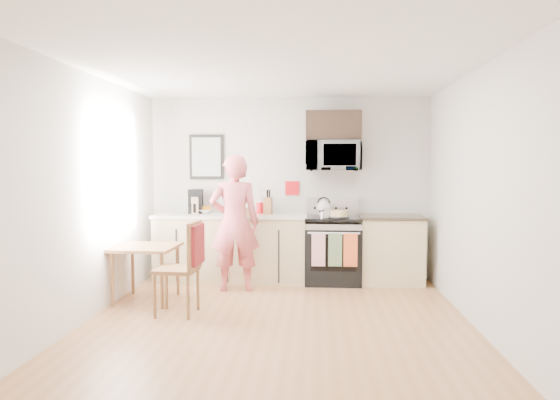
# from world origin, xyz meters

# --- Properties ---
(floor) EXTENTS (4.60, 4.60, 0.00)m
(floor) POSITION_xyz_m (0.00, 0.00, 0.00)
(floor) COLOR #946339
(floor) RESTS_ON ground
(back_wall) EXTENTS (4.00, 0.04, 2.60)m
(back_wall) POSITION_xyz_m (0.00, 2.30, 1.30)
(back_wall) COLOR silver
(back_wall) RESTS_ON floor
(front_wall) EXTENTS (4.00, 0.04, 2.60)m
(front_wall) POSITION_xyz_m (0.00, -2.30, 1.30)
(front_wall) COLOR silver
(front_wall) RESTS_ON floor
(left_wall) EXTENTS (0.04, 4.60, 2.60)m
(left_wall) POSITION_xyz_m (-2.00, 0.00, 1.30)
(left_wall) COLOR silver
(left_wall) RESTS_ON floor
(right_wall) EXTENTS (0.04, 4.60, 2.60)m
(right_wall) POSITION_xyz_m (2.00, 0.00, 1.30)
(right_wall) COLOR silver
(right_wall) RESTS_ON floor
(ceiling) EXTENTS (4.00, 4.60, 0.04)m
(ceiling) POSITION_xyz_m (0.00, 0.00, 2.60)
(ceiling) COLOR white
(ceiling) RESTS_ON back_wall
(window) EXTENTS (0.06, 1.40, 1.50)m
(window) POSITION_xyz_m (-1.96, 0.80, 1.55)
(window) COLOR white
(window) RESTS_ON left_wall
(cabinet_left) EXTENTS (2.10, 0.60, 0.90)m
(cabinet_left) POSITION_xyz_m (-0.80, 2.00, 0.45)
(cabinet_left) COLOR tan
(cabinet_left) RESTS_ON floor
(countertop_left) EXTENTS (2.14, 0.64, 0.04)m
(countertop_left) POSITION_xyz_m (-0.80, 2.00, 0.92)
(countertop_left) COLOR beige
(countertop_left) RESTS_ON cabinet_left
(cabinet_right) EXTENTS (0.84, 0.60, 0.90)m
(cabinet_right) POSITION_xyz_m (1.43, 2.00, 0.45)
(cabinet_right) COLOR tan
(cabinet_right) RESTS_ON floor
(countertop_right) EXTENTS (0.88, 0.64, 0.04)m
(countertop_right) POSITION_xyz_m (1.43, 2.00, 0.92)
(countertop_right) COLOR black
(countertop_right) RESTS_ON cabinet_right
(range) EXTENTS (0.76, 0.70, 1.16)m
(range) POSITION_xyz_m (0.63, 1.98, 0.44)
(range) COLOR black
(range) RESTS_ON floor
(microwave) EXTENTS (0.76, 0.51, 0.42)m
(microwave) POSITION_xyz_m (0.63, 2.08, 1.76)
(microwave) COLOR silver
(microwave) RESTS_ON back_wall
(upper_cabinet) EXTENTS (0.76, 0.35, 0.40)m
(upper_cabinet) POSITION_xyz_m (0.63, 2.12, 2.18)
(upper_cabinet) COLOR black
(upper_cabinet) RESTS_ON back_wall
(wall_art) EXTENTS (0.50, 0.04, 0.65)m
(wall_art) POSITION_xyz_m (-1.20, 2.28, 1.75)
(wall_art) COLOR black
(wall_art) RESTS_ON back_wall
(wall_trivet) EXTENTS (0.20, 0.02, 0.20)m
(wall_trivet) POSITION_xyz_m (0.05, 2.28, 1.30)
(wall_trivet) COLOR #B30F16
(wall_trivet) RESTS_ON back_wall
(person) EXTENTS (0.70, 0.51, 1.77)m
(person) POSITION_xyz_m (-0.66, 1.45, 0.88)
(person) COLOR #C1353B
(person) RESTS_ON floor
(dining_table) EXTENTS (0.71, 0.71, 0.67)m
(dining_table) POSITION_xyz_m (-1.63, 0.86, 0.59)
(dining_table) COLOR brown
(dining_table) RESTS_ON floor
(chair) EXTENTS (0.50, 0.45, 1.02)m
(chair) POSITION_xyz_m (-0.97, 0.35, 0.66)
(chair) COLOR brown
(chair) RESTS_ON floor
(knife_block) EXTENTS (0.12, 0.16, 0.24)m
(knife_block) POSITION_xyz_m (-0.28, 2.08, 1.06)
(knife_block) COLOR brown
(knife_block) RESTS_ON countertop_left
(utensil_crock) EXTENTS (0.13, 0.13, 0.38)m
(utensil_crock) POSITION_xyz_m (-0.40, 2.17, 1.09)
(utensil_crock) COLOR #B30F16
(utensil_crock) RESTS_ON countertop_left
(fruit_bowl) EXTENTS (0.24, 0.24, 0.11)m
(fruit_bowl) POSITION_xyz_m (-1.21, 2.11, 0.98)
(fruit_bowl) COLOR white
(fruit_bowl) RESTS_ON countertop_left
(milk_carton) EXTENTS (0.12, 0.12, 0.24)m
(milk_carton) POSITION_xyz_m (-1.31, 1.99, 1.06)
(milk_carton) COLOR tan
(milk_carton) RESTS_ON countertop_left
(coffee_maker) EXTENTS (0.22, 0.30, 0.35)m
(coffee_maker) POSITION_xyz_m (-1.33, 2.10, 1.10)
(coffee_maker) COLOR black
(coffee_maker) RESTS_ON countertop_left
(bread_bag) EXTENTS (0.35, 0.25, 0.11)m
(bread_bag) POSITION_xyz_m (-0.66, 1.79, 1.00)
(bread_bag) COLOR #E0BB75
(bread_bag) RESTS_ON countertop_left
(cake) EXTENTS (0.29, 0.29, 0.10)m
(cake) POSITION_xyz_m (0.70, 1.82, 0.97)
(cake) COLOR black
(cake) RESTS_ON range
(kettle) EXTENTS (0.21, 0.21, 0.26)m
(kettle) POSITION_xyz_m (0.51, 2.14, 1.04)
(kettle) COLOR white
(kettle) RESTS_ON range
(pot) EXTENTS (0.22, 0.36, 0.11)m
(pot) POSITION_xyz_m (0.53, 1.86, 0.98)
(pot) COLOR silver
(pot) RESTS_ON range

